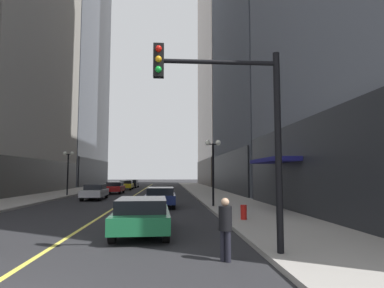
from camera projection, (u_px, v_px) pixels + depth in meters
ground_plane at (139, 193)px, 39.53m from camera, size 200.00×200.00×0.00m
sidewalk_left at (68, 192)px, 38.95m from camera, size 4.50×78.00×0.15m
sidewalk_right at (208, 192)px, 40.13m from camera, size 4.50×78.00×0.15m
lane_centre_stripe at (139, 193)px, 39.53m from camera, size 0.16×70.00×0.01m
building_left_mid at (8, 59)px, 39.35m from camera, size 10.47×24.00×31.72m
building_left_far at (58, 64)px, 65.23m from camera, size 15.84×26.00×47.93m
building_right_mid at (286, 36)px, 42.13m from camera, size 15.75×24.00×39.41m
storefront_awning_right at (274, 161)px, 19.47m from camera, size 1.60×5.25×3.12m
car_green at (142, 214)px, 12.14m from camera, size 2.08×4.61×1.32m
car_navy at (160, 196)px, 21.97m from camera, size 1.95×4.16×1.32m
car_silver at (95, 191)px, 28.72m from camera, size 1.79×4.57×1.32m
car_red at (115, 187)px, 37.35m from camera, size 1.81×4.20×1.32m
car_yellow at (126, 185)px, 47.01m from camera, size 1.83×4.31×1.32m
car_black at (132, 183)px, 54.00m from camera, size 1.96×4.59×1.32m
pedestrian_in_black_coat at (225, 224)px, 8.41m from camera, size 0.48×0.48×1.59m
traffic_light_near_right at (239, 116)px, 8.84m from camera, size 3.43×0.35×5.65m
street_lamp_left_far at (68, 163)px, 32.78m from camera, size 1.06×0.36×4.43m
street_lamp_right_mid at (213, 158)px, 21.69m from camera, size 1.06×0.36×4.43m
fire_hydrant_right at (244, 214)px, 15.02m from camera, size 0.28×0.28×0.80m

